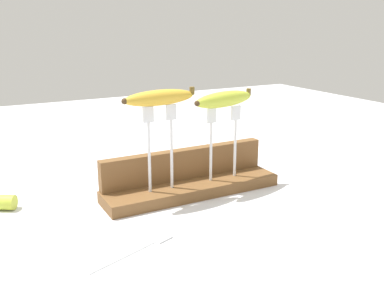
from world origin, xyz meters
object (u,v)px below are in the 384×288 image
(fork_stand_left, at_px, (160,141))
(banana_raised_left, at_px, (159,98))
(wire_coil, at_px, (140,188))
(fork_stand_right, at_px, (223,136))
(banana_chunk_near, at_px, (2,202))
(banana_raised_right, at_px, (224,99))
(fork_fallen_near, at_px, (142,247))

(fork_stand_left, relative_size, banana_raised_left, 1.11)
(banana_raised_left, relative_size, wire_coil, 2.28)
(fork_stand_right, distance_m, banana_chunk_near, 0.54)
(banana_raised_right, height_order, fork_fallen_near, banana_raised_right)
(banana_raised_left, bearing_deg, fork_stand_left, 4.67)
(wire_coil, bearing_deg, fork_fallen_near, -110.89)
(wire_coil, bearing_deg, banana_chunk_near, 174.15)
(banana_chunk_near, height_order, wire_coil, banana_chunk_near)
(fork_stand_left, bearing_deg, wire_coil, 101.20)
(banana_raised_left, relative_size, banana_raised_right, 0.95)
(fork_stand_left, bearing_deg, banana_chunk_near, 159.73)
(banana_raised_right, relative_size, fork_fallen_near, 1.03)
(banana_raised_left, bearing_deg, fork_stand_right, 0.00)
(fork_stand_left, relative_size, wire_coil, 2.52)
(banana_raised_left, height_order, banana_chunk_near, banana_raised_left)
(fork_stand_left, height_order, wire_coil, fork_stand_left)
(banana_raised_right, bearing_deg, banana_chunk_near, 166.20)
(fork_stand_left, xyz_separation_m, wire_coil, (-0.02, 0.09, -0.15))
(banana_raised_left, xyz_separation_m, banana_raised_right, (0.17, -0.00, -0.02))
(fork_stand_right, bearing_deg, fork_stand_left, 180.00)
(fork_stand_left, height_order, banana_raised_right, banana_raised_right)
(fork_stand_right, distance_m, banana_raised_right, 0.09)
(fork_stand_right, distance_m, wire_coil, 0.25)
(fork_fallen_near, bearing_deg, banana_raised_left, 56.63)
(banana_raised_left, height_order, banana_raised_right, banana_raised_left)
(banana_chunk_near, bearing_deg, fork_stand_right, -13.80)
(fork_stand_left, height_order, fork_fallen_near, fork_stand_left)
(banana_raised_left, bearing_deg, banana_raised_right, -0.00)
(fork_stand_left, distance_m, banana_raised_right, 0.19)
(banana_raised_left, distance_m, banana_raised_right, 0.17)
(fork_stand_left, height_order, banana_chunk_near, fork_stand_left)
(fork_fallen_near, bearing_deg, fork_stand_left, 56.61)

